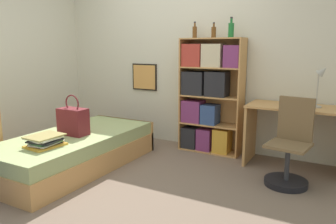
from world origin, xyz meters
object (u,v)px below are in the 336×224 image
(desk, at_px, (299,126))
(desk_chair, at_px, (289,157))
(handbag, at_px, (73,121))
(bottle_green, at_px, (195,32))
(bookcase, at_px, (208,96))
(bottle_brown, at_px, (214,32))
(bed, at_px, (75,150))
(bottle_clear, at_px, (231,30))
(desk_lamp, at_px, (321,78))
(book_stack_on_bed, at_px, (45,141))

(desk, distance_m, desk_chair, 0.56)
(desk, relative_size, desk_chair, 1.29)
(handbag, distance_m, bottle_green, 1.97)
(bookcase, xyz_separation_m, desk_chair, (1.18, -0.63, -0.47))
(bottle_brown, bearing_deg, bed, -132.00)
(bottle_clear, bearing_deg, bottle_green, 173.55)
(bed, xyz_separation_m, desk_lamp, (2.52, 1.24, 0.88))
(handbag, relative_size, desk_chair, 0.52)
(desk, bearing_deg, handbag, -151.97)
(bottle_green, bearing_deg, bed, -123.92)
(desk_lamp, bearing_deg, desk_chair, -110.33)
(bottle_green, distance_m, bottle_clear, 0.53)
(bookcase, relative_size, bottle_clear, 6.11)
(bottle_brown, height_order, bottle_clear, bottle_clear)
(bottle_brown, relative_size, desk, 0.17)
(bookcase, distance_m, bottle_brown, 0.84)
(bottle_brown, xyz_separation_m, desk_lamp, (1.32, -0.10, -0.53))
(bed, distance_m, handbag, 0.37)
(book_stack_on_bed, xyz_separation_m, desk, (2.25, 1.72, 0.05))
(bookcase, height_order, desk_lamp, bookcase)
(desk_lamp, distance_m, desk_chair, 0.97)
(handbag, xyz_separation_m, bookcase, (1.13, 1.36, 0.20))
(bookcase, height_order, bottle_clear, bottle_clear)
(book_stack_on_bed, height_order, bottle_clear, bottle_clear)
(book_stack_on_bed, distance_m, bookcase, 2.14)
(handbag, bearing_deg, bookcase, 50.19)
(desk, height_order, desk_lamp, desk_lamp)
(handbag, xyz_separation_m, desk_chair, (2.31, 0.72, -0.27))
(bed, xyz_separation_m, desk, (2.34, 1.22, 0.32))
(bottle_green, bearing_deg, desk_chair, -25.54)
(book_stack_on_bed, bearing_deg, bookcase, 60.25)
(handbag, bearing_deg, desk, 28.03)
(handbag, distance_m, bookcase, 1.78)
(bottle_brown, xyz_separation_m, desk_chair, (1.12, -0.64, -1.31))
(bookcase, height_order, bottle_green, bottle_green)
(bottle_green, xyz_separation_m, bottle_clear, (0.52, -0.06, 0.01))
(bottle_green, xyz_separation_m, bottle_brown, (0.28, -0.03, -0.01))
(bookcase, bearing_deg, bottle_clear, -4.63)
(bookcase, bearing_deg, book_stack_on_bed, -119.75)
(bottle_green, bearing_deg, handbag, -123.18)
(bottle_clear, height_order, desk_lamp, bottle_clear)
(handbag, xyz_separation_m, book_stack_on_bed, (0.08, -0.48, -0.10))
(bed, relative_size, bottle_green, 9.41)
(bookcase, height_order, desk_chair, bookcase)
(bottle_green, bearing_deg, bottle_brown, -6.53)
(handbag, bearing_deg, book_stack_on_bed, -80.54)
(bottle_brown, xyz_separation_m, bottle_clear, (0.24, -0.03, 0.02))
(bookcase, relative_size, bottle_brown, 7.85)
(bottle_brown, bearing_deg, bookcase, -177.82)
(bed, height_order, book_stack_on_bed, book_stack_on_bed)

